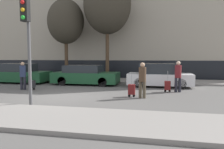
{
  "coord_description": "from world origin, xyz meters",
  "views": [
    {
      "loc": [
        4.52,
        -9.7,
        1.89
      ],
      "look_at": [
        2.11,
        1.8,
        0.95
      ],
      "focal_mm": 35.0,
      "sensor_mm": 36.0,
      "label": 1
    }
  ],
  "objects_px": {
    "pedestrian_left": "(23,74)",
    "trolley_left": "(32,84)",
    "trolley_right": "(168,86)",
    "bare_tree_near_crossing": "(107,5)",
    "parked_car_2": "(159,76)",
    "trolley_center": "(132,89)",
    "parked_bicycle": "(106,75)",
    "bare_tree_down_street": "(66,22)",
    "parked_car_0": "(19,74)",
    "pedestrian_right": "(178,75)",
    "traffic_light": "(27,32)",
    "pedestrian_center": "(142,78)",
    "parked_car_1": "(85,75)"
  },
  "relations": [
    {
      "from": "parked_car_0",
      "to": "parked_car_1",
      "type": "relative_size",
      "value": 0.95
    },
    {
      "from": "pedestrian_left",
      "to": "pedestrian_right",
      "type": "distance_m",
      "value": 8.77
    },
    {
      "from": "parked_car_0",
      "to": "parked_bicycle",
      "type": "bearing_deg",
      "value": 20.81
    },
    {
      "from": "parked_car_2",
      "to": "trolley_center",
      "type": "bearing_deg",
      "value": -107.77
    },
    {
      "from": "pedestrian_center",
      "to": "pedestrian_left",
      "type": "bearing_deg",
      "value": -169.2
    },
    {
      "from": "trolley_left",
      "to": "trolley_right",
      "type": "distance_m",
      "value": 7.67
    },
    {
      "from": "trolley_right",
      "to": "bare_tree_near_crossing",
      "type": "bearing_deg",
      "value": 132.46
    },
    {
      "from": "parked_car_0",
      "to": "bare_tree_near_crossing",
      "type": "distance_m",
      "value": 8.46
    },
    {
      "from": "trolley_right",
      "to": "bare_tree_down_street",
      "type": "bearing_deg",
      "value": 148.37
    },
    {
      "from": "pedestrian_center",
      "to": "pedestrian_right",
      "type": "distance_m",
      "value": 2.76
    },
    {
      "from": "bare_tree_near_crossing",
      "to": "trolley_center",
      "type": "bearing_deg",
      "value": -67.81
    },
    {
      "from": "parked_car_0",
      "to": "pedestrian_left",
      "type": "height_order",
      "value": "pedestrian_left"
    },
    {
      "from": "parked_car_2",
      "to": "pedestrian_left",
      "type": "xyz_separation_m",
      "value": [
        -7.73,
        -2.98,
        0.23
      ]
    },
    {
      "from": "pedestrian_left",
      "to": "parked_car_1",
      "type": "bearing_deg",
      "value": -135.36
    },
    {
      "from": "parked_bicycle",
      "to": "bare_tree_down_street",
      "type": "height_order",
      "value": "bare_tree_down_street"
    },
    {
      "from": "pedestrian_right",
      "to": "trolley_left",
      "type": "bearing_deg",
      "value": 176.52
    },
    {
      "from": "parked_car_0",
      "to": "pedestrian_right",
      "type": "xyz_separation_m",
      "value": [
        11.05,
        -2.08,
        0.29
      ]
    },
    {
      "from": "trolley_right",
      "to": "traffic_light",
      "type": "bearing_deg",
      "value": -138.28
    },
    {
      "from": "traffic_light",
      "to": "parked_bicycle",
      "type": "relative_size",
      "value": 2.25
    },
    {
      "from": "bare_tree_down_street",
      "to": "trolley_right",
      "type": "bearing_deg",
      "value": -31.63
    },
    {
      "from": "pedestrian_left",
      "to": "bare_tree_near_crossing",
      "type": "relative_size",
      "value": 0.2
    },
    {
      "from": "traffic_light",
      "to": "bare_tree_down_street",
      "type": "distance_m",
      "value": 10.18
    },
    {
      "from": "parked_car_1",
      "to": "parked_car_2",
      "type": "distance_m",
      "value": 4.96
    },
    {
      "from": "trolley_left",
      "to": "trolley_center",
      "type": "bearing_deg",
      "value": -10.06
    },
    {
      "from": "pedestrian_left",
      "to": "bare_tree_down_street",
      "type": "height_order",
      "value": "bare_tree_down_street"
    },
    {
      "from": "trolley_left",
      "to": "parked_bicycle",
      "type": "distance_m",
      "value": 6.11
    },
    {
      "from": "pedestrian_right",
      "to": "parked_bicycle",
      "type": "bearing_deg",
      "value": 129.5
    },
    {
      "from": "parked_car_1",
      "to": "trolley_right",
      "type": "xyz_separation_m",
      "value": [
        5.41,
        -2.21,
        -0.28
      ]
    },
    {
      "from": "parked_car_0",
      "to": "bare_tree_near_crossing",
      "type": "bearing_deg",
      "value": 24.28
    },
    {
      "from": "traffic_light",
      "to": "bare_tree_down_street",
      "type": "relative_size",
      "value": 0.61
    },
    {
      "from": "parked_car_1",
      "to": "parked_car_2",
      "type": "relative_size",
      "value": 1.11
    },
    {
      "from": "parked_car_2",
      "to": "traffic_light",
      "type": "relative_size",
      "value": 1.02
    },
    {
      "from": "pedestrian_left",
      "to": "trolley_left",
      "type": "xyz_separation_m",
      "value": [
        0.55,
        0.03,
        -0.58
      ]
    },
    {
      "from": "parked_car_2",
      "to": "pedestrian_right",
      "type": "bearing_deg",
      "value": -64.34
    },
    {
      "from": "trolley_center",
      "to": "parked_bicycle",
      "type": "bearing_deg",
      "value": 113.75
    },
    {
      "from": "parked_car_2",
      "to": "traffic_light",
      "type": "height_order",
      "value": "traffic_light"
    },
    {
      "from": "pedestrian_right",
      "to": "trolley_right",
      "type": "distance_m",
      "value": 0.81
    },
    {
      "from": "parked_car_0",
      "to": "pedestrian_center",
      "type": "distance_m",
      "value": 10.2
    },
    {
      "from": "parked_car_0",
      "to": "parked_bicycle",
      "type": "height_order",
      "value": "parked_car_0"
    },
    {
      "from": "parked_car_0",
      "to": "trolley_left",
      "type": "height_order",
      "value": "parked_car_0"
    },
    {
      "from": "parked_car_1",
      "to": "bare_tree_down_street",
      "type": "distance_m",
      "value": 5.57
    },
    {
      "from": "parked_car_1",
      "to": "parked_car_2",
      "type": "xyz_separation_m",
      "value": [
        4.96,
        -0.05,
        0.05
      ]
    },
    {
      "from": "parked_bicycle",
      "to": "bare_tree_down_street",
      "type": "bearing_deg",
      "value": 172.56
    },
    {
      "from": "bare_tree_near_crossing",
      "to": "bare_tree_down_street",
      "type": "distance_m",
      "value": 3.68
    },
    {
      "from": "traffic_light",
      "to": "trolley_center",
      "type": "bearing_deg",
      "value": 39.02
    },
    {
      "from": "trolley_left",
      "to": "traffic_light",
      "type": "xyz_separation_m",
      "value": [
        2.33,
        -3.93,
        2.5
      ]
    },
    {
      "from": "parked_car_1",
      "to": "trolley_left",
      "type": "height_order",
      "value": "parked_car_1"
    },
    {
      "from": "parked_car_1",
      "to": "pedestrian_right",
      "type": "height_order",
      "value": "pedestrian_right"
    },
    {
      "from": "parked_car_1",
      "to": "traffic_light",
      "type": "distance_m",
      "value": 7.27
    },
    {
      "from": "pedestrian_left",
      "to": "pedestrian_right",
      "type": "height_order",
      "value": "pedestrian_right"
    }
  ]
}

